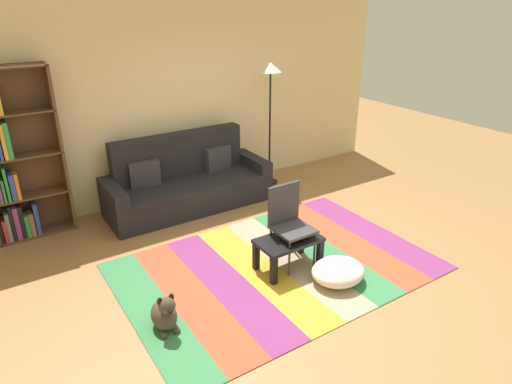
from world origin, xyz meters
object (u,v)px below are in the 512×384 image
(couch, at_px, (187,183))
(folding_chair, at_px, (289,218))
(bookshelf, at_px, (11,162))
(dog, at_px, (165,314))
(coffee_table, at_px, (288,245))
(standing_lamp, at_px, (270,84))
(tv_remote, at_px, (294,235))
(pouf, at_px, (338,272))

(couch, relative_size, folding_chair, 2.51)
(bookshelf, distance_m, dog, 2.76)
(bookshelf, height_order, dog, bookshelf)
(coffee_table, xyz_separation_m, standing_lamp, (1.22, 2.13, 1.26))
(folding_chair, bearing_deg, tv_remote, -35.33)
(couch, distance_m, dog, 2.59)
(couch, bearing_deg, folding_chair, -80.95)
(bookshelf, height_order, tv_remote, bookshelf)
(couch, bearing_deg, tv_remote, -81.33)
(bookshelf, relative_size, tv_remote, 13.67)
(pouf, height_order, tv_remote, tv_remote)
(coffee_table, distance_m, standing_lamp, 2.76)
(couch, distance_m, bookshelf, 2.16)
(coffee_table, bearing_deg, bookshelf, 134.24)
(couch, distance_m, standing_lamp, 1.89)
(bookshelf, relative_size, pouf, 3.58)
(bookshelf, xyz_separation_m, pouf, (2.55, -2.83, -0.84))
(couch, xyz_separation_m, bookshelf, (-2.05, 0.28, 0.63))
(tv_remote, distance_m, folding_chair, 0.19)
(dog, xyz_separation_m, tv_remote, (1.59, 0.21, 0.21))
(pouf, height_order, standing_lamp, standing_lamp)
(couch, xyz_separation_m, dog, (-1.28, -2.25, -0.18))
(folding_chair, bearing_deg, dog, -115.09)
(coffee_table, height_order, pouf, coffee_table)
(dog, relative_size, folding_chair, 0.44)
(bookshelf, bearing_deg, dog, -73.06)
(bookshelf, bearing_deg, pouf, -47.93)
(coffee_table, bearing_deg, couch, 96.37)
(couch, height_order, bookshelf, bookshelf)
(dog, bearing_deg, standing_lamp, 40.44)
(pouf, bearing_deg, tv_remote, 110.94)
(couch, xyz_separation_m, tv_remote, (0.31, -2.03, 0.04))
(couch, distance_m, pouf, 2.60)
(coffee_table, distance_m, folding_chair, 0.28)
(pouf, distance_m, standing_lamp, 3.13)
(coffee_table, relative_size, dog, 1.74)
(coffee_table, relative_size, standing_lamp, 0.37)
(pouf, bearing_deg, bookshelf, 132.07)
(couch, relative_size, dog, 5.69)
(coffee_table, distance_m, dog, 1.52)
(coffee_table, distance_m, pouf, 0.59)
(pouf, bearing_deg, dog, 170.46)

